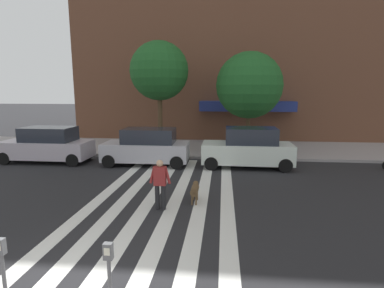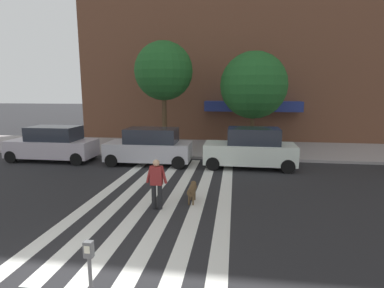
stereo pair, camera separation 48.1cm
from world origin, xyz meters
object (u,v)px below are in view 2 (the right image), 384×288
Objects in this scene: street_tree_middle at (254,85)px; parking_meter_second_along at (90,270)px; dog_on_leash at (192,190)px; pedestrian_dog_walker at (157,181)px; street_tree_nearest at (164,71)px; parked_car_third_in_line at (250,149)px; parked_car_behind_first at (150,147)px; parked_car_near_curb at (53,144)px.

parking_meter_second_along is at bearing -102.55° from street_tree_middle.
pedestrian_dog_walker is at bearing -143.26° from dog_on_leash.
street_tree_nearest reaches higher than parking_meter_second_along.
dog_on_leash is (0.77, 5.80, -0.59)m from parking_meter_second_along.
parked_car_third_in_line is 2.73× the size of pedestrian_dog_walker.
parked_car_behind_first is at bearing 101.45° from parking_meter_second_along.
parking_meter_second_along reaches higher than dog_on_leash.
street_tree_nearest is at bearing 146.01° from parked_car_third_in_line.
parked_car_third_in_line is (5.18, -0.00, 0.03)m from parked_car_behind_first.
street_tree_middle reaches higher than parked_car_behind_first.
street_tree_middle reaches higher than parking_meter_second_along.
parked_car_third_in_line is (10.66, -0.00, 0.04)m from parked_car_near_curb.
dog_on_leash is at bearing -31.32° from parked_car_near_curb.
parked_car_third_in_line reaches higher than parking_meter_second_along.
street_tree_middle reaches higher than dog_on_leash.
pedestrian_dog_walker is at bearing -78.22° from street_tree_nearest.
pedestrian_dog_walker is at bearing -118.61° from parked_car_third_in_line.
dog_on_leash is at bearing 82.46° from parking_meter_second_along.
dog_on_leash is (1.04, 0.78, -0.48)m from pedestrian_dog_walker.
street_tree_middle is 9.67m from dog_on_leash.
street_tree_nearest reaches higher than street_tree_middle.
street_tree_nearest is (-0.02, 3.50, 4.07)m from parked_car_behind_first.
street_tree_nearest reaches higher than dog_on_leash.
parked_car_third_in_line is at bearing 74.87° from parking_meter_second_along.
street_tree_middle is (10.90, 3.45, 3.21)m from parked_car_near_curb.
street_tree_nearest reaches higher than parked_car_behind_first.
street_tree_middle is 3.64× the size of pedestrian_dog_walker.
parked_car_behind_first is 5.18m from parked_car_third_in_line.
parking_meter_second_along is at bearing -54.89° from parked_car_near_curb.
street_tree_middle is (5.45, -0.05, -0.87)m from street_tree_nearest.
street_tree_nearest is 1.12× the size of street_tree_middle.
parked_car_near_curb is 1.05× the size of parked_car_third_in_line.
parked_car_third_in_line is 0.67× the size of street_tree_nearest.
parking_meter_second_along is 0.83× the size of pedestrian_dog_walker.
pedestrian_dog_walker reaches higher than dog_on_leash.
street_tree_middle is at bearing 74.17° from dog_on_leash.
street_tree_nearest is at bearing 32.71° from parked_car_near_curb.
parked_car_third_in_line is at bearing 61.39° from pedestrian_dog_walker.
parked_car_third_in_line reaches higher than dog_on_leash.
street_tree_nearest is (-5.20, 3.51, 4.04)m from parked_car_third_in_line.
parked_car_behind_first is 0.99× the size of parked_car_third_in_line.
parked_car_third_in_line is at bearing -94.08° from street_tree_middle.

